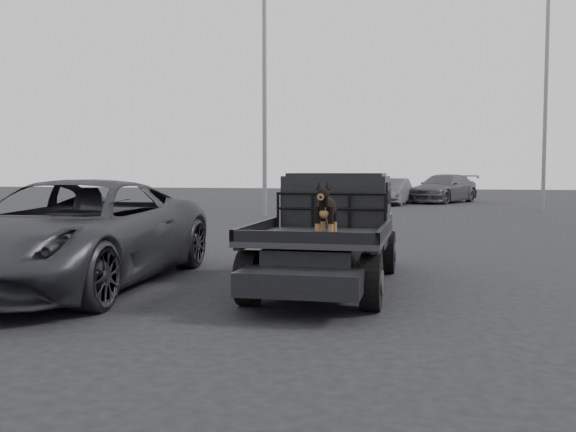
% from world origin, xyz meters
% --- Properties ---
extents(ground, '(120.00, 120.00, 0.00)m').
position_xyz_m(ground, '(0.00, 0.00, 0.00)').
color(ground, black).
rests_on(ground, ground).
extents(flatbed_ute, '(2.00, 5.40, 0.92)m').
position_xyz_m(flatbed_ute, '(0.35, 2.40, 0.46)').
color(flatbed_ute, black).
rests_on(flatbed_ute, ground).
extents(ute_cab, '(1.72, 1.30, 0.88)m').
position_xyz_m(ute_cab, '(0.35, 3.35, 1.36)').
color(ute_cab, black).
rests_on(ute_cab, flatbed_ute).
extents(headache_rack, '(1.80, 0.08, 0.55)m').
position_xyz_m(headache_rack, '(0.35, 2.60, 1.20)').
color(headache_rack, black).
rests_on(headache_rack, flatbed_ute).
extents(dog, '(0.32, 0.60, 0.74)m').
position_xyz_m(dog, '(0.57, 0.75, 1.29)').
color(dog, black).
rests_on(dog, flatbed_ute).
extents(parked_suv, '(3.11, 6.24, 1.70)m').
position_xyz_m(parked_suv, '(-3.63, 1.52, 0.85)').
color(parked_suv, '#2C2D32').
rests_on(parked_suv, ground).
extents(distant_car_a, '(2.09, 4.55, 1.45)m').
position_xyz_m(distant_car_a, '(-0.14, 27.83, 0.72)').
color(distant_car_a, '#4F4E53').
rests_on(distant_car_a, ground).
extents(distant_car_b, '(4.64, 6.12, 1.65)m').
position_xyz_m(distant_car_b, '(2.66, 30.85, 0.83)').
color(distant_car_b, '#4A4A4F').
rests_on(distant_car_b, ground).
extents(floodlight_near, '(1.08, 0.28, 12.78)m').
position_xyz_m(floodlight_near, '(-4.70, 17.75, 6.98)').
color(floodlight_near, slate).
rests_on(floodlight_near, ground).
extents(floodlight_mid, '(1.08, 0.28, 13.21)m').
position_xyz_m(floodlight_mid, '(6.99, 23.67, 7.20)').
color(floodlight_mid, slate).
rests_on(floodlight_mid, ground).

